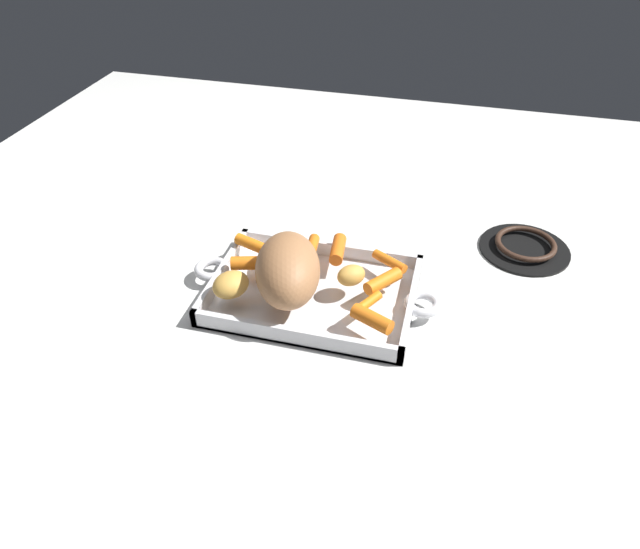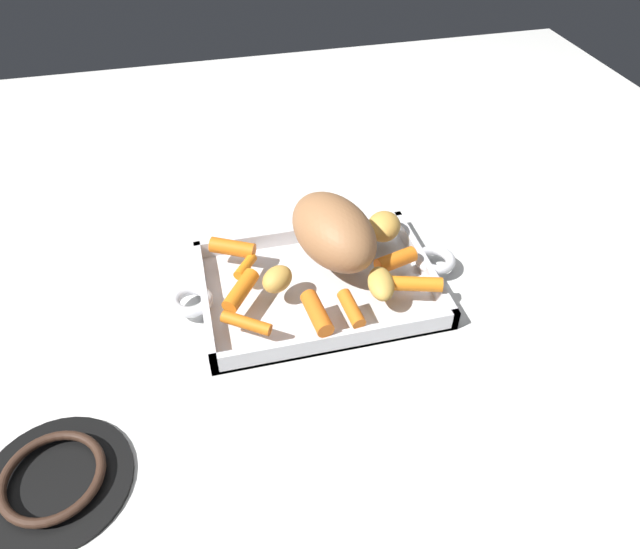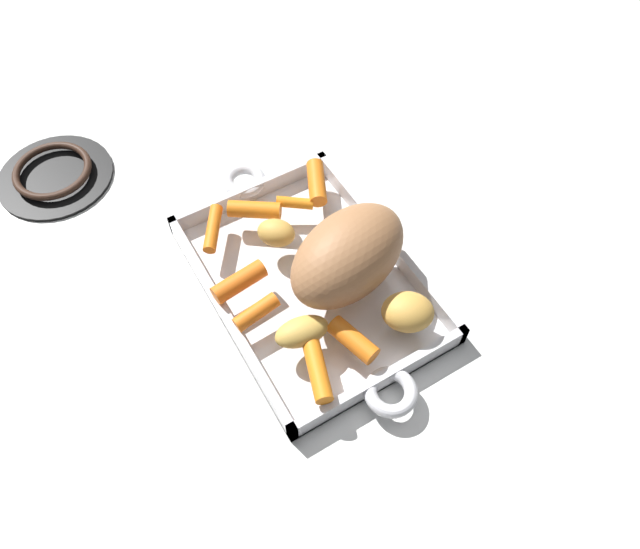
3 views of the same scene
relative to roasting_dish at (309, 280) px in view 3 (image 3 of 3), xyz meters
The scene contains 15 objects.
ground_plane 0.01m from the roasting_dish, ahead, with size 1.77×1.77×0.00m, color silver.
roasting_dish is the anchor object (origin of this frame).
pork_roast 0.08m from the roasting_dish, 48.17° to the left, with size 0.16×0.10×0.09m, color #A06C44.
baby_carrot_northwest 0.11m from the roasting_dish, 160.22° to the left, with size 0.01×0.01×0.05m, color orange.
baby_carrot_short 0.14m from the roasting_dish, 145.51° to the left, with size 0.02×0.02×0.06m, color orange.
baby_carrot_long 0.14m from the roasting_dish, 26.06° to the right, with size 0.02×0.02×0.07m, color orange.
baby_carrot_southeast 0.09m from the roasting_dish, 104.57° to the right, with size 0.02×0.02×0.07m, color orange.
baby_carrot_northeast 0.12m from the roasting_dish, behind, with size 0.02×0.02×0.07m, color orange.
baby_carrot_center_left 0.09m from the roasting_dish, 73.73° to the right, with size 0.02×0.02×0.06m, color orange.
baby_carrot_center_right 0.14m from the roasting_dish, 146.21° to the right, with size 0.02×0.02×0.07m, color orange.
baby_carrot_southwest 0.12m from the roasting_dish, ahead, with size 0.02×0.02×0.06m, color orange.
potato_whole 0.10m from the roasting_dish, 34.82° to the right, with size 0.06×0.04×0.03m, color gold.
potato_near_roast 0.07m from the roasting_dish, 168.61° to the right, with size 0.05×0.04×0.03m, color gold.
potato_corner 0.14m from the roasting_dish, 27.95° to the left, with size 0.06×0.05×0.04m, color gold.
stove_burner_rear 0.40m from the roasting_dish, 146.87° to the right, with size 0.16×0.16×0.02m.
Camera 3 is at (0.35, -0.19, 0.63)m, focal length 33.10 mm.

